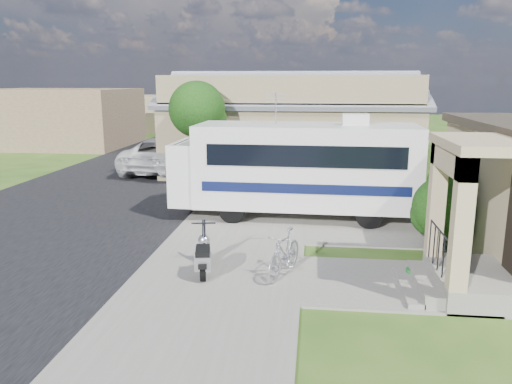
# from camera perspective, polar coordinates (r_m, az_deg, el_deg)

# --- Properties ---
(ground) EXTENTS (120.00, 120.00, 0.00)m
(ground) POSITION_cam_1_polar(r_m,az_deg,el_deg) (12.88, 0.91, -8.14)
(ground) COLOR #244512
(street_slab) EXTENTS (9.00, 80.00, 0.02)m
(street_slab) POSITION_cam_1_polar(r_m,az_deg,el_deg) (24.08, -14.60, 1.30)
(street_slab) COLOR black
(street_slab) RESTS_ON ground
(sidewalk_slab) EXTENTS (4.00, 80.00, 0.06)m
(sidewalk_slab) POSITION_cam_1_polar(r_m,az_deg,el_deg) (22.56, 0.98, 1.01)
(sidewalk_slab) COLOR slate
(sidewalk_slab) RESTS_ON ground
(driveway_slab) EXTENTS (7.00, 6.00, 0.05)m
(driveway_slab) POSITION_cam_1_polar(r_m,az_deg,el_deg) (17.10, 7.47, -2.89)
(driveway_slab) COLOR slate
(driveway_slab) RESTS_ON ground
(walk_slab) EXTENTS (4.00, 3.00, 0.05)m
(walk_slab) POSITION_cam_1_polar(r_m,az_deg,el_deg) (12.02, 15.00, -10.03)
(walk_slab) COLOR slate
(walk_slab) RESTS_ON ground
(warehouse) EXTENTS (12.50, 8.40, 5.04)m
(warehouse) POSITION_cam_1_polar(r_m,az_deg,el_deg) (26.11, 4.09, 6.92)
(warehouse) COLOR #816F50
(warehouse) RESTS_ON ground
(distant_bldg_far) EXTENTS (10.00, 8.00, 4.00)m
(distant_bldg_far) POSITION_cam_1_polar(r_m,az_deg,el_deg) (38.65, -21.60, 7.93)
(distant_bldg_far) COLOR brown
(distant_bldg_far) RESTS_ON ground
(distant_bldg_near) EXTENTS (8.00, 7.00, 3.20)m
(distant_bldg_near) POSITION_cam_1_polar(r_m,az_deg,el_deg) (48.85, -12.79, 8.82)
(distant_bldg_near) COLOR #816F50
(distant_bldg_near) RESTS_ON ground
(street_tree_a) EXTENTS (2.44, 2.40, 4.58)m
(street_tree_a) POSITION_cam_1_polar(r_m,az_deg,el_deg) (21.64, -6.46, 9.05)
(street_tree_a) COLOR #301D15
(street_tree_a) RESTS_ON ground
(street_tree_b) EXTENTS (2.44, 2.40, 4.73)m
(street_tree_b) POSITION_cam_1_polar(r_m,az_deg,el_deg) (31.44, -2.27, 10.46)
(street_tree_b) COLOR #301D15
(street_tree_b) RESTS_ON ground
(street_tree_c) EXTENTS (2.44, 2.40, 4.42)m
(street_tree_c) POSITION_cam_1_polar(r_m,az_deg,el_deg) (40.36, -0.24, 10.53)
(street_tree_c) COLOR #301D15
(street_tree_c) RESTS_ON ground
(motorhome) EXTENTS (8.12, 2.78, 4.14)m
(motorhome) POSITION_cam_1_polar(r_m,az_deg,el_deg) (16.76, 4.70, 3.00)
(motorhome) COLOR silver
(motorhome) RESTS_ON ground
(shrub) EXTENTS (1.93, 1.84, 2.37)m
(shrub) POSITION_cam_1_polar(r_m,az_deg,el_deg) (14.78, 20.92, -1.34)
(shrub) COLOR #301D15
(shrub) RESTS_ON ground
(scooter) EXTENTS (0.71, 1.70, 1.12)m
(scooter) POSITION_cam_1_polar(r_m,az_deg,el_deg) (12.00, -6.04, -7.26)
(scooter) COLOR black
(scooter) RESTS_ON ground
(bicycle) EXTENTS (1.07, 1.86, 1.08)m
(bicycle) POSITION_cam_1_polar(r_m,az_deg,el_deg) (11.87, 3.27, -7.23)
(bicycle) COLOR #AAA9B0
(bicycle) RESTS_ON ground
(pickup_truck) EXTENTS (3.66, 6.64, 1.76)m
(pickup_truck) POSITION_cam_1_polar(r_m,az_deg,el_deg) (26.00, -10.04, 4.27)
(pickup_truck) COLOR silver
(pickup_truck) RESTS_ON ground
(van) EXTENTS (3.22, 6.88, 1.94)m
(van) POSITION_cam_1_polar(r_m,az_deg,el_deg) (33.11, -6.81, 6.29)
(van) COLOR silver
(van) RESTS_ON ground
(garden_hose) EXTENTS (0.46, 0.46, 0.21)m
(garden_hose) POSITION_cam_1_polar(r_m,az_deg,el_deg) (12.47, 17.79, -8.98)
(garden_hose) COLOR #146722
(garden_hose) RESTS_ON ground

